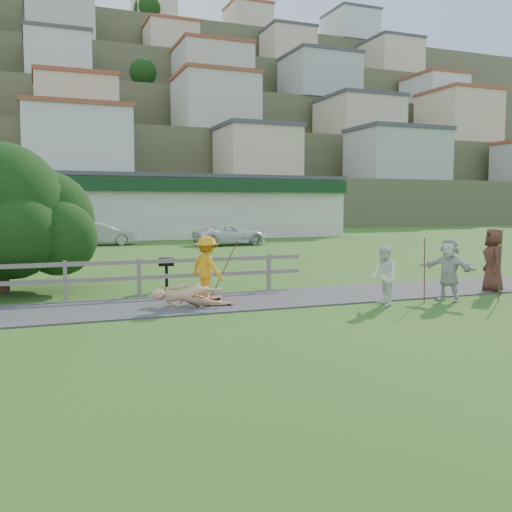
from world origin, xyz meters
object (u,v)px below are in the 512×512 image
Objects in this scene: car_silver at (100,234)px; spectator_a at (384,276)px; bbq at (167,274)px; spectator_c at (493,260)px; skater_fallen at (187,296)px; skater_rider at (207,271)px; car_white at (230,235)px; spectator_d at (449,269)px.

spectator_a is at bearing -170.64° from car_silver.
bbq is (-0.31, -21.64, -0.23)m from car_silver.
spectator_c is 27.03m from car_silver.
spectator_a is at bearing -76.46° from skater_fallen.
car_silver is at bearing 29.61° from skater_fallen.
spectator_c reaches higher than spectator_a.
spectator_c reaches higher than skater_rider.
car_silver is (-0.22, 24.22, -0.11)m from skater_rider.
car_white is 20.56m from bbq.
car_silver is (0.50, 24.87, 0.41)m from skater_fallen.
car_white reaches higher than skater_fallen.
spectator_a is 0.82× the size of spectator_c.
skater_rider is 0.34× the size of car_white.
spectator_d reaches higher than spectator_a.
spectator_a reaches higher than car_white.
spectator_d is 8.23m from bbq.
skater_rider is 2.66m from bbq.
skater_fallen is at bearing -68.66° from spectator_c.
car_silver is (-8.71, 25.59, -0.23)m from spectator_c.
spectator_c is at bearing -161.19° from car_silver.
spectator_c is at bearing -124.63° from skater_rider.
skater_rider is at bearing -105.19° from spectator_a.
spectator_c is 2.42m from spectator_d.
car_white is at bearing -152.67° from spectator_c.
spectator_c reaches higher than car_silver.
spectator_a is 0.91× the size of spectator_d.
skater_rider reaches higher than car_silver.
spectator_d is (6.91, -1.48, 0.54)m from skater_fallen.
skater_rider is at bearing -132.46° from spectator_d.
skater_fallen is 1.77× the size of bbq.
car_white is (1.67, 23.49, -0.18)m from spectator_d.
skater_rider is 1.68× the size of bbq.
car_white is at bearing 80.44° from bbq.
spectator_a is at bearing -30.97° from bbq.
spectator_c reaches higher than bbq.
spectator_d is 27.13m from car_silver.
skater_fallen is 7.09m from spectator_d.
spectator_a is 6.64m from bbq.
spectator_a is at bearing -143.05° from skater_rider.
skater_rider is 0.87× the size of spectator_c.
skater_rider is at bearing 156.26° from car_white.
bbq is at bearing -148.51° from spectator_d.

